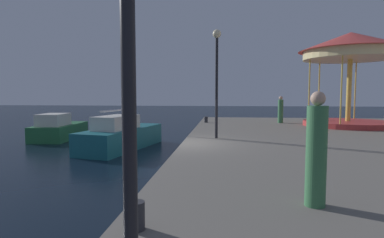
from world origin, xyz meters
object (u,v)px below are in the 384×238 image
at_px(sailboat_teal, 121,135).
at_px(carousel, 350,56).
at_px(bollard_center, 136,216).
at_px(person_mid_promenade, 316,153).
at_px(motorboat_green, 59,129).
at_px(bollard_south, 206,120).
at_px(lamp_post_mid_promenade, 217,65).
at_px(person_far_corner, 281,110).

distance_m(sailboat_teal, carousel, 13.85).
bearing_deg(sailboat_teal, bollard_center, -70.30).
relative_size(sailboat_teal, person_mid_promenade, 3.46).
relative_size(sailboat_teal, motorboat_green, 1.50).
bearing_deg(bollard_south, person_mid_promenade, -79.96).
relative_size(motorboat_green, lamp_post_mid_promenade, 0.97).
bearing_deg(sailboat_teal, person_mid_promenade, -55.17).
bearing_deg(bollard_south, carousel, -9.60).
relative_size(lamp_post_mid_promenade, person_far_corner, 2.60).
xyz_separation_m(lamp_post_mid_promenade, bollard_center, (-0.89, -9.25, -2.92)).
distance_m(sailboat_teal, lamp_post_mid_promenade, 5.89).
height_order(carousel, bollard_center, carousel).
height_order(motorboat_green, bollard_south, motorboat_green).
height_order(carousel, bollard_south, carousel).
bearing_deg(person_mid_promenade, sailboat_teal, 124.83).
height_order(motorboat_green, carousel, carousel).
relative_size(motorboat_green, bollard_south, 11.15).
height_order(sailboat_teal, bollard_center, sailboat_teal).
bearing_deg(person_far_corner, bollard_center, -106.28).
xyz_separation_m(carousel, person_far_corner, (-3.63, 1.67, -3.30)).
relative_size(person_mid_promenade, person_far_corner, 1.09).
bearing_deg(person_far_corner, carousel, -24.76).
xyz_separation_m(sailboat_teal, lamp_post_mid_promenade, (4.70, -1.41, 3.25)).
bearing_deg(carousel, motorboat_green, -174.60).
height_order(carousel, person_mid_promenade, carousel).
distance_m(bollard_south, bollard_center, 16.65).
distance_m(lamp_post_mid_promenade, bollard_south, 8.00).
relative_size(motorboat_green, person_mid_promenade, 2.30).
distance_m(sailboat_teal, person_mid_promenade, 11.54).
bearing_deg(bollard_center, lamp_post_mid_promenade, 84.52).
relative_size(carousel, bollard_south, 14.65).
height_order(lamp_post_mid_promenade, person_far_corner, lamp_post_mid_promenade).
height_order(sailboat_teal, lamp_post_mid_promenade, sailboat_teal).
bearing_deg(bollard_south, lamp_post_mid_promenade, -83.30).
relative_size(bollard_south, person_far_corner, 0.23).
bearing_deg(bollard_south, bollard_center, -90.06).
xyz_separation_m(sailboat_teal, motorboat_green, (-4.85, 2.92, -0.08)).
xyz_separation_m(sailboat_teal, bollard_south, (3.84, 5.99, 0.33)).
distance_m(sailboat_teal, person_far_corner, 10.77).
bearing_deg(bollard_south, motorboat_green, -160.51).
xyz_separation_m(bollard_south, person_mid_promenade, (2.73, -15.42, 0.71)).
bearing_deg(bollard_center, person_mid_promenade, 24.01).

